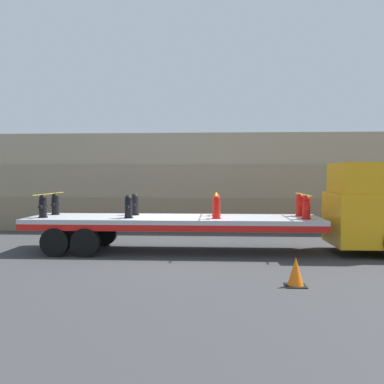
% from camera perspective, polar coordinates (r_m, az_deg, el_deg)
% --- Properties ---
extents(ground_plane, '(120.00, 120.00, 0.00)m').
position_cam_1_polar(ground_plane, '(14.75, -2.42, -7.91)').
color(ground_plane, '#38383A').
extents(rock_cliff, '(60.00, 3.30, 4.58)m').
position_cam_1_polar(rock_cliff, '(21.19, -0.61, 1.37)').
color(rock_cliff, '#84755B').
rests_on(rock_cliff, ground_plane).
extents(truck_cab, '(2.69, 2.57, 3.01)m').
position_cam_1_polar(truck_cab, '(15.39, 23.03, -2.09)').
color(truck_cab, orange).
rests_on(truck_cab, ground_plane).
extents(flatbed_trailer, '(9.88, 2.57, 1.19)m').
position_cam_1_polar(flatbed_trailer, '(14.69, -4.98, -4.15)').
color(flatbed_trailer, '#B2B2B7').
rests_on(flatbed_trailer, ground_plane).
extents(fire_hydrant_black_near_0, '(0.31, 0.56, 0.77)m').
position_cam_1_polar(fire_hydrant_black_near_0, '(15.11, -19.26, -1.84)').
color(fire_hydrant_black_near_0, black).
rests_on(fire_hydrant_black_near_0, flatbed_trailer).
extents(fire_hydrant_black_far_0, '(0.31, 0.56, 0.77)m').
position_cam_1_polar(fire_hydrant_black_far_0, '(16.11, -17.78, -1.58)').
color(fire_hydrant_black_far_0, black).
rests_on(fire_hydrant_black_far_0, flatbed_trailer).
extents(fire_hydrant_black_near_1, '(0.31, 0.56, 0.77)m').
position_cam_1_polar(fire_hydrant_black_near_1, '(14.25, -8.45, -1.98)').
color(fire_hydrant_black_near_1, black).
rests_on(fire_hydrant_black_near_1, flatbed_trailer).
extents(fire_hydrant_black_far_1, '(0.31, 0.56, 0.77)m').
position_cam_1_polar(fire_hydrant_black_far_1, '(15.31, -7.62, -1.69)').
color(fire_hydrant_black_far_1, black).
rests_on(fire_hydrant_black_far_1, flatbed_trailer).
extents(fire_hydrant_red_near_2, '(0.31, 0.56, 0.77)m').
position_cam_1_polar(fire_hydrant_red_near_2, '(13.95, 3.27, -2.04)').
color(fire_hydrant_red_near_2, red).
rests_on(fire_hydrant_red_near_2, flatbed_trailer).
extents(fire_hydrant_red_far_2, '(0.31, 0.56, 0.77)m').
position_cam_1_polar(fire_hydrant_red_far_2, '(15.03, 3.28, -1.74)').
color(fire_hydrant_red_far_2, red).
rests_on(fire_hydrant_red_far_2, flatbed_trailer).
extents(fire_hydrant_red_near_3, '(0.31, 0.56, 0.77)m').
position_cam_1_polar(fire_hydrant_red_near_3, '(14.24, 15.00, -2.03)').
color(fire_hydrant_red_near_3, red).
rests_on(fire_hydrant_red_near_3, flatbed_trailer).
extents(fire_hydrant_red_far_3, '(0.31, 0.56, 0.77)m').
position_cam_1_polar(fire_hydrant_red_far_3, '(15.30, 14.18, -1.74)').
color(fire_hydrant_red_far_3, red).
rests_on(fire_hydrant_red_far_3, flatbed_trailer).
extents(cargo_strap_rear, '(0.05, 2.67, 0.01)m').
position_cam_1_polar(cargo_strap_rear, '(15.59, -18.51, -0.22)').
color(cargo_strap_rear, yellow).
rests_on(cargo_strap_rear, fire_hydrant_black_near_0).
extents(cargo_strap_middle, '(0.05, 2.67, 0.01)m').
position_cam_1_polar(cargo_strap_middle, '(14.46, 3.28, -0.28)').
color(cargo_strap_middle, yellow).
rests_on(cargo_strap_middle, fire_hydrant_red_near_2).
extents(cargo_strap_front, '(0.05, 2.67, 0.01)m').
position_cam_1_polar(cargo_strap_front, '(14.75, 14.59, -0.30)').
color(cargo_strap_front, yellow).
rests_on(cargo_strap_front, fire_hydrant_red_near_3).
extents(traffic_cone, '(0.48, 0.48, 0.69)m').
position_cam_1_polar(traffic_cone, '(10.44, 13.66, -10.32)').
color(traffic_cone, black).
rests_on(traffic_cone, ground_plane).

